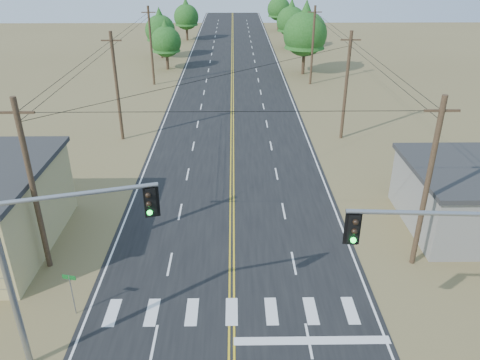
{
  "coord_description": "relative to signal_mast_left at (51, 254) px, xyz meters",
  "views": [
    {
      "loc": [
        0.17,
        -10.12,
        16.41
      ],
      "look_at": [
        0.53,
        15.88,
        3.5
      ],
      "focal_mm": 35.0,
      "sensor_mm": 36.0,
      "label": 1
    }
  ],
  "objects": [
    {
      "name": "tree_right_far",
      "position": [
        17.28,
        92.5,
        -0.47
      ],
      "size": [
        4.96,
        4.96,
        8.27
      ],
      "color": "#3F2D1E",
      "rests_on": "ground"
    },
    {
      "name": "tree_left_mid",
      "position": [
        -4.61,
        63.73,
        -0.58
      ],
      "size": [
        4.85,
        4.85,
        8.09
      ],
      "color": "#3F2D1E",
      "rests_on": "ground"
    },
    {
      "name": "tree_left_far",
      "position": [
        -1.87,
        80.46,
        -0.63
      ],
      "size": [
        4.81,
        4.81,
        8.01
      ],
      "color": "#3F2D1E",
      "rests_on": "ground"
    },
    {
      "name": "utility_pole_left_mid",
      "position": [
        -3.37,
        26.68,
        -0.42
      ],
      "size": [
        1.8,
        0.3,
        10.0
      ],
      "color": "#4C3826",
      "rests_on": "ground"
    },
    {
      "name": "signal_mast_left",
      "position": [
        0.0,
        0.0,
        0.0
      ],
      "size": [
        6.15,
        1.86,
        8.24
      ],
      "rotation": [
        0.0,
        0.0,
        0.26
      ],
      "color": "gray",
      "rests_on": "ground"
    },
    {
      "name": "street_sign",
      "position": [
        -0.67,
        2.68,
        -3.95
      ],
      "size": [
        0.69,
        0.18,
        2.36
      ],
      "rotation": [
        0.0,
        0.0,
        -0.22
      ],
      "color": "gray",
      "rests_on": "ground"
    },
    {
      "name": "utility_pole_right_mid",
      "position": [
        17.63,
        26.68,
        -0.42
      ],
      "size": [
        1.8,
        0.3,
        10.0
      ],
      "color": "#4C3826",
      "rests_on": "ground"
    },
    {
      "name": "utility_pole_right_near",
      "position": [
        17.63,
        6.68,
        -0.42
      ],
      "size": [
        1.8,
        0.3,
        10.0
      ],
      "color": "#4C3826",
      "rests_on": "ground"
    },
    {
      "name": "tree_right_near",
      "position": [
        17.38,
        52.29,
        0.72
      ],
      "size": [
        6.13,
        6.13,
        10.22
      ],
      "color": "#3F2D1E",
      "rests_on": "ground"
    },
    {
      "name": "tree_left_near",
      "position": [
        -2.64,
        55.52,
        -1.01
      ],
      "size": [
        4.44,
        4.44,
        7.4
      ],
      "color": "#3F2D1E",
      "rests_on": "ground"
    },
    {
      "name": "road",
      "position": [
        7.13,
        24.68,
        -5.52
      ],
      "size": [
        15.0,
        200.0,
        0.02
      ],
      "primitive_type": "cube",
      "color": "black",
      "rests_on": "ground"
    },
    {
      "name": "utility_pole_left_near",
      "position": [
        -3.37,
        6.68,
        -0.42
      ],
      "size": [
        1.8,
        0.3,
        10.0
      ],
      "color": "#4C3826",
      "rests_on": "ground"
    },
    {
      "name": "signal_mast_right",
      "position": [
        16.14,
        -1.12,
        -0.04
      ],
      "size": [
        6.93,
        0.68,
        8.09
      ],
      "rotation": [
        0.0,
        0.0,
        -0.06
      ],
      "color": "gray",
      "rests_on": "ground"
    },
    {
      "name": "tree_right_mid",
      "position": [
        17.61,
        71.46,
        -0.26
      ],
      "size": [
        5.17,
        5.17,
        8.62
      ],
      "color": "#3F2D1E",
      "rests_on": "ground"
    },
    {
      "name": "utility_pole_right_far",
      "position": [
        17.63,
        46.68,
        -0.42
      ],
      "size": [
        1.8,
        0.3,
        10.0
      ],
      "color": "#4C3826",
      "rests_on": "ground"
    },
    {
      "name": "utility_pole_left_far",
      "position": [
        -3.37,
        46.68,
        -0.42
      ],
      "size": [
        1.8,
        0.3,
        10.0
      ],
      "color": "#4C3826",
      "rests_on": "ground"
    }
  ]
}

